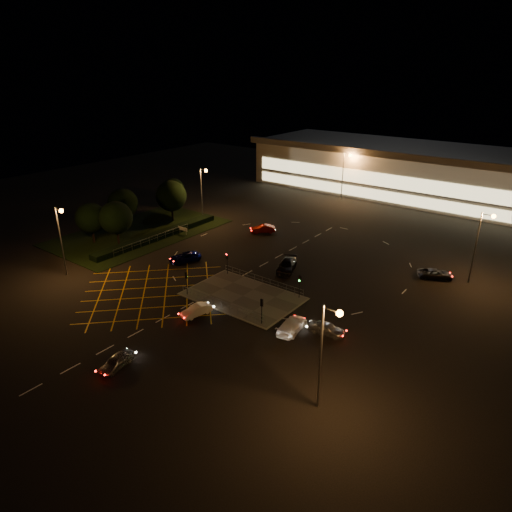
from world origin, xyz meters
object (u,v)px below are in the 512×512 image
Objects in this scene: car_left_blue at (185,257)px; car_east_grey at (435,274)px; signal_nw at (227,259)px; car_right_silver at (326,328)px; car_near_silver at (116,362)px; car_queue_white at (196,310)px; signal_se at (262,306)px; car_far_dkgrey at (287,265)px; signal_sw at (186,278)px; car_approach_white at (292,325)px; car_circ_red at (263,229)px; signal_ne at (300,282)px.

car_left_blue reaches higher than car_east_grey.
signal_nw is at bearing 95.40° from car_east_grey.
car_left_blue is 27.50m from car_right_silver.
car_near_silver is 1.01× the size of car_queue_white.
signal_se reaches higher than car_far_dkgrey.
car_east_grey is at bearing 34.68° from signal_nw.
signal_sw is 1.00× the size of signal_nw.
car_left_blue is 36.28m from car_east_grey.
car_far_dkgrey is at bearing -62.44° from car_approach_white.
car_near_silver is 0.72× the size of car_far_dkgrey.
signal_sw is 19.13m from car_right_silver.
signal_nw is 18.47m from car_circ_red.
car_near_silver is at bearing -111.68° from car_far_dkgrey.
signal_ne is at bearing -66.63° from car_far_dkgrey.
car_east_grey is at bearing 54.25° from signal_ne.
signal_ne reaches higher than car_queue_white.
signal_sw is 14.41m from signal_ne.
car_approach_white is at bearing -75.10° from car_far_dkgrey.
car_near_silver is 43.71m from car_east_grey.
car_far_dkgrey is 16.37m from car_approach_white.
signal_se is at bearing -1.32° from car_left_blue.
car_near_silver is at bearing 109.95° from signal_sw.
signal_sw is 12.00m from signal_se.
car_queue_white is 0.71× the size of car_far_dkgrey.
signal_sw is 11.33m from car_left_blue.
car_near_silver is 0.90× the size of car_circ_red.
signal_sw is 0.73× the size of car_circ_red.
signal_ne is at bearing 0.00° from signal_nw.
signal_ne is at bearing 44.43° from car_right_silver.
signal_nw is 0.63× the size of car_approach_white.
car_right_silver is at bearing -15.58° from signal_nw.
car_queue_white is at bearing -124.03° from signal_ne.
signal_nw is 23.80m from car_near_silver.
car_right_silver is at bearing -158.33° from signal_se.
signal_ne is at bearing 67.87° from car_queue_white.
car_east_grey is (11.91, 16.54, -1.70)m from signal_ne.
car_left_blue reaches higher than car_near_silver.
signal_sw reaches higher than car_east_grey.
car_far_dkgrey reaches higher than car_east_grey.
car_approach_white is at bearing 31.66° from car_queue_white.
signal_nw reaches higher than car_circ_red.
car_circ_red reaches higher than car_queue_white.
signal_sw reaches higher than car_right_silver.
car_far_dkgrey is at bearing 97.31° from car_queue_white.
signal_nw is at bearing 21.84° from car_left_blue.
car_circ_red is 32.76m from car_approach_white.
signal_se is at bearing -8.91° from car_circ_red.
signal_sw is at bearing -4.71° from car_approach_white.
signal_nw is 12.00m from signal_ne.
signal_ne reaches higher than car_far_dkgrey.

